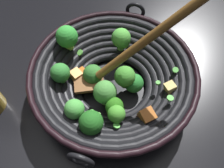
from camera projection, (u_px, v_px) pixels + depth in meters
The scene contains 2 objects.
ground_plane at pixel (113, 89), 0.60m from camera, with size 4.00×4.00×0.00m, color black.
wok at pixel (112, 77), 0.55m from camera, with size 0.39×0.39×0.29m.
Camera 1 is at (-0.29, 0.08, 0.51)m, focal length 37.60 mm.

